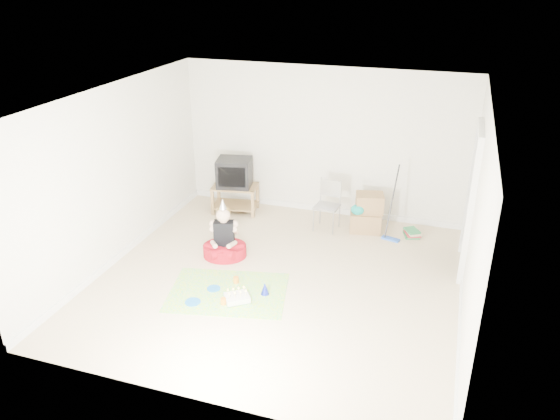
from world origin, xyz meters
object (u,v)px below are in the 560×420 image
(tv_stand, at_px, (235,196))
(seated_woman, at_px, (225,244))
(cardboard_boxes, at_px, (367,213))
(crt_tv, at_px, (234,173))
(folding_chair, at_px, (327,207))
(birthday_cake, at_px, (237,298))

(tv_stand, xyz_separation_m, seated_woman, (0.49, -1.61, -0.08))
(cardboard_boxes, bearing_deg, crt_tv, 178.96)
(seated_woman, bearing_deg, cardboard_boxes, 39.46)
(folding_chair, bearing_deg, crt_tv, 173.13)
(crt_tv, xyz_separation_m, seated_woman, (0.49, -1.61, -0.54))
(crt_tv, bearing_deg, folding_chair, -18.27)
(tv_stand, distance_m, cardboard_boxes, 2.39)
(folding_chair, height_order, seated_woman, seated_woman)
(folding_chair, bearing_deg, birthday_cake, -103.73)
(tv_stand, height_order, crt_tv, crt_tv)
(folding_chair, bearing_deg, cardboard_boxes, 14.52)
(crt_tv, bearing_deg, seated_woman, -84.60)
(crt_tv, relative_size, birthday_cake, 1.45)
(folding_chair, height_order, birthday_cake, folding_chair)
(tv_stand, distance_m, crt_tv, 0.46)
(crt_tv, height_order, birthday_cake, crt_tv)
(folding_chair, relative_size, seated_woman, 0.90)
(cardboard_boxes, relative_size, birthday_cake, 1.61)
(crt_tv, height_order, folding_chair, crt_tv)
(tv_stand, distance_m, seated_woman, 1.68)
(tv_stand, bearing_deg, crt_tv, 90.00)
(cardboard_boxes, bearing_deg, birthday_cake, -115.21)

